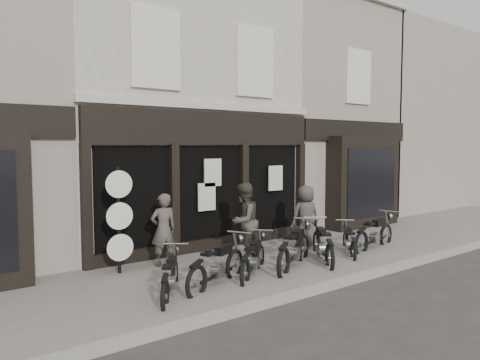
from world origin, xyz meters
TOP-DOWN VIEW (x-y plane):
  - ground_plane at (0.00, 0.00)m, footprint 90.00×90.00m
  - pavement at (0.00, 0.90)m, footprint 30.00×4.20m
  - kerb at (0.00, -1.25)m, footprint 30.00×0.25m
  - central_building at (0.00, 5.95)m, footprint 7.30×6.22m
  - neighbour_right at (6.35, 5.90)m, footprint 5.60×6.73m
  - filler_right at (14.50, 6.00)m, footprint 11.00×6.00m
  - motorcycle_0 at (-2.83, 0.14)m, footprint 1.39×1.69m
  - motorcycle_1 at (-1.73, 0.13)m, footprint 2.09×1.19m
  - motorcycle_2 at (-0.66, 0.26)m, footprint 1.75×1.43m
  - motorcycle_3 at (0.54, 0.18)m, footprint 2.16×1.42m
  - motorcycle_4 at (1.55, 0.20)m, footprint 1.53×1.93m
  - motorcycle_5 at (2.67, 0.27)m, footprint 1.41×1.53m
  - motorcycle_6 at (3.74, 0.25)m, footprint 2.22×0.74m
  - man_left at (-1.88, 2.15)m, footprint 0.68×0.49m
  - man_centre at (0.04, 1.49)m, footprint 1.14×1.03m
  - man_right at (2.26, 1.49)m, footprint 0.95×0.71m
  - advert_sign_post at (-2.99, 2.14)m, footprint 0.61×0.39m

SIDE VIEW (x-z plane):
  - ground_plane at x=0.00m, z-range 0.00..0.00m
  - pavement at x=0.00m, z-range 0.00..0.12m
  - kerb at x=0.00m, z-range 0.00..0.13m
  - motorcycle_5 at x=2.67m, z-range -0.09..0.81m
  - motorcycle_0 at x=-2.83m, z-range -0.10..0.85m
  - motorcycle_2 at x=-0.66m, z-range -0.10..0.88m
  - motorcycle_4 at x=1.55m, z-range -0.11..0.96m
  - motorcycle_1 at x=-1.73m, z-range -0.11..0.96m
  - motorcycle_6 at x=3.74m, z-range -0.11..0.96m
  - motorcycle_3 at x=0.54m, z-range -0.12..1.02m
  - man_left at x=-1.88m, z-range 0.12..1.86m
  - man_right at x=2.26m, z-range 0.12..1.88m
  - man_centre at x=0.04m, z-range 0.12..2.05m
  - advert_sign_post at x=-2.99m, z-range -0.03..2.48m
  - neighbour_right at x=6.35m, z-range -0.13..8.21m
  - central_building at x=0.00m, z-range -0.09..8.25m
  - filler_right at x=14.50m, z-range 0.00..8.20m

